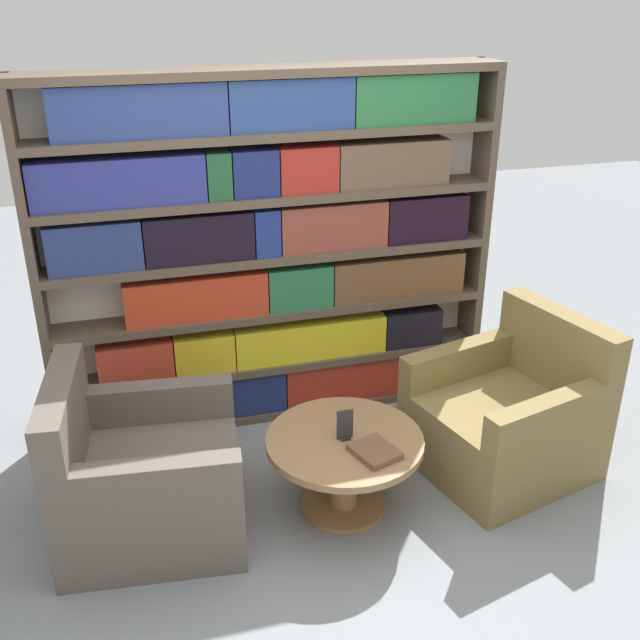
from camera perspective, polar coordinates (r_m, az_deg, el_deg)
The scene contains 7 objects.
ground_plane at distance 3.98m, azimuth 1.43°, elevation -17.25°, with size 14.00×14.00×0.00m, color gray.
bookshelf at distance 4.61m, azimuth -3.75°, elevation 5.12°, with size 2.78×0.30×2.20m.
armchair_left at distance 4.03m, azimuth -13.36°, elevation -11.74°, with size 0.99×0.94×0.91m.
armchair_right at distance 4.53m, azimuth 14.14°, elevation -7.31°, with size 1.09×1.04×0.91m.
coffee_table at distance 4.05m, azimuth 1.86°, elevation -10.50°, with size 0.84×0.84×0.45m.
table_sign at distance 3.93m, azimuth 1.90°, elevation -8.10°, with size 0.09×0.06×0.17m.
stray_book at distance 3.85m, azimuth 4.19°, elevation -9.96°, with size 0.26×0.28×0.03m.
Camera 1 is at (-0.89, -2.80, 2.68)m, focal length 42.00 mm.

